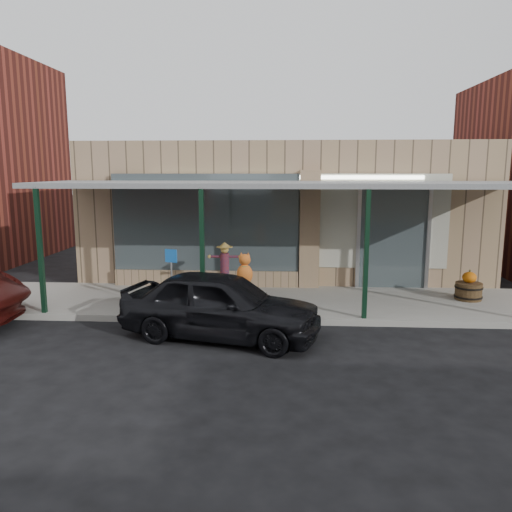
# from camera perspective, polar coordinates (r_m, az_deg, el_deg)

# --- Properties ---
(ground) EXTENTS (120.00, 120.00, 0.00)m
(ground) POSITION_cam_1_polar(r_m,az_deg,el_deg) (9.30, 2.98, -11.60)
(ground) COLOR black
(ground) RESTS_ON ground
(sidewalk) EXTENTS (40.00, 3.20, 0.15)m
(sidewalk) POSITION_cam_1_polar(r_m,az_deg,el_deg) (12.70, 3.13, -5.36)
(sidewalk) COLOR gray
(sidewalk) RESTS_ON ground
(storefront) EXTENTS (12.00, 6.25, 4.20)m
(storefront) POSITION_cam_1_polar(r_m,az_deg,el_deg) (16.88, 3.30, 5.35)
(storefront) COLOR #94765A
(storefront) RESTS_ON ground
(awning) EXTENTS (12.00, 3.00, 3.04)m
(awning) POSITION_cam_1_polar(r_m,az_deg,el_deg) (12.23, 3.26, 7.98)
(awning) COLOR slate
(awning) RESTS_ON ground
(block_buildings_near) EXTENTS (61.00, 8.00, 8.00)m
(block_buildings_near) POSITION_cam_1_polar(r_m,az_deg,el_deg) (17.97, 9.89, 10.83)
(block_buildings_near) COLOR maroon
(block_buildings_near) RESTS_ON ground
(barrel_scarecrow) EXTENTS (0.87, 0.56, 1.45)m
(barrel_scarecrow) POSITION_cam_1_polar(r_m,az_deg,el_deg) (12.80, -3.58, -2.66)
(barrel_scarecrow) COLOR #4E3B1F
(barrel_scarecrow) RESTS_ON sidewalk
(barrel_pumpkin) EXTENTS (0.76, 0.76, 0.77)m
(barrel_pumpkin) POSITION_cam_1_polar(r_m,az_deg,el_deg) (13.74, 23.12, -3.49)
(barrel_pumpkin) COLOR #4E3B1F
(barrel_pumpkin) RESTS_ON sidewalk
(handicap_sign) EXTENTS (0.29, 0.11, 1.46)m
(handicap_sign) POSITION_cam_1_polar(r_m,az_deg,el_deg) (11.60, -9.64, -1.78)
(handicap_sign) COLOR gray
(handicap_sign) RESTS_ON sidewalk
(parked_sedan) EXTENTS (4.35, 2.58, 1.63)m
(parked_sedan) POSITION_cam_1_polar(r_m,az_deg,el_deg) (10.18, -4.05, -5.57)
(parked_sedan) COLOR black
(parked_sedan) RESTS_ON ground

